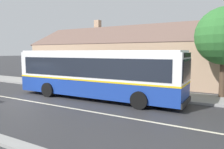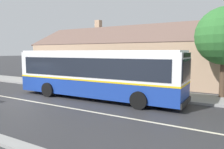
{
  "view_description": "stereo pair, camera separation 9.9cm",
  "coord_description": "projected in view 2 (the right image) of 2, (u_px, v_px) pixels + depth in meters",
  "views": [
    {
      "loc": [
        12.09,
        -9.11,
        3.14
      ],
      "look_at": [
        4.19,
        4.23,
        1.53
      ],
      "focal_mm": 35.0,
      "sensor_mm": 36.0,
      "label": 1
    },
    {
      "loc": [
        12.18,
        -9.06,
        3.14
      ],
      "look_at": [
        4.19,
        4.23,
        1.53
      ],
      "focal_mm": 35.0,
      "sensor_mm": 36.0,
      "label": 2
    }
  ],
  "objects": [
    {
      "name": "lane_divider_stripe",
      "position": [
        24.0,
        100.0,
        14.29
      ],
      "size": [
        60.0,
        0.16,
        0.01
      ],
      "primitive_type": "cube",
      "color": "beige",
      "rests_on": "ground"
    },
    {
      "name": "bench_by_building",
      "position": [
        63.0,
        81.0,
        19.6
      ],
      "size": [
        1.68,
        0.51,
        0.94
      ],
      "color": "brown",
      "rests_on": "sidewalk_far"
    },
    {
      "name": "sidewalk_far",
      "position": [
        82.0,
        86.0,
        19.4
      ],
      "size": [
        60.0,
        3.0,
        0.15
      ],
      "primitive_type": "cube",
      "color": "gray",
      "rests_on": "ground"
    },
    {
      "name": "ground_plane",
      "position": [
        24.0,
        100.0,
        14.29
      ],
      "size": [
        300.0,
        300.0,
        0.0
      ],
      "primitive_type": "plane",
      "color": "#2D2D30"
    },
    {
      "name": "community_building",
      "position": [
        145.0,
        61.0,
        24.34
      ],
      "size": [
        25.72,
        9.78,
        7.21
      ],
      "color": "tan",
      "rests_on": "ground"
    },
    {
      "name": "transit_bus",
      "position": [
        96.0,
        73.0,
        14.67
      ],
      "size": [
        11.87,
        2.98,
        3.24
      ],
      "color": "navy",
      "rests_on": "ground"
    }
  ]
}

